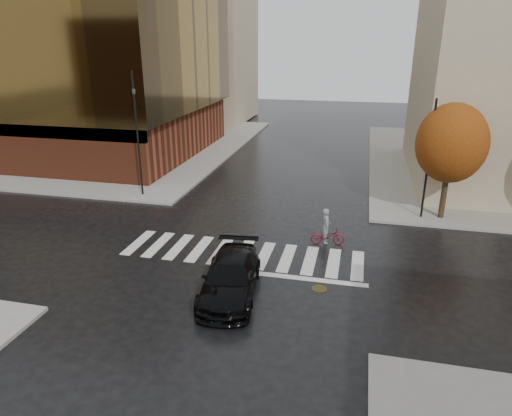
{
  "coord_description": "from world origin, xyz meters",
  "views": [
    {
      "loc": [
        5.22,
        -18.83,
        9.8
      ],
      "look_at": [
        0.43,
        1.58,
        2.0
      ],
      "focal_mm": 32.0,
      "sensor_mm": 36.0,
      "label": 1
    }
  ],
  "objects": [
    {
      "name": "tree_ne_a",
      "position": [
        10.0,
        7.4,
        4.46
      ],
      "size": [
        3.8,
        3.8,
        6.5
      ],
      "color": "#322616",
      "rests_on": "sidewalk_ne"
    },
    {
      "name": "cyclist",
      "position": [
        3.89,
        2.5,
        0.65
      ],
      "size": [
        1.76,
        0.86,
        1.91
      ],
      "rotation": [
        0.0,
        0.0,
        1.74
      ],
      "color": "maroon",
      "rests_on": "ground"
    },
    {
      "name": "ground",
      "position": [
        0.0,
        0.0,
        0.0
      ],
      "size": [
        120.0,
        120.0,
        0.0
      ],
      "primitive_type": "plane",
      "color": "black",
      "rests_on": "ground"
    },
    {
      "name": "office_glass",
      "position": [
        -22.0,
        17.99,
        8.28
      ],
      "size": [
        27.0,
        19.0,
        16.0
      ],
      "color": "maroon",
      "rests_on": "sidewalk_nw"
    },
    {
      "name": "manhole",
      "position": [
        3.99,
        -2.0,
        0.01
      ],
      "size": [
        0.86,
        0.86,
        0.01
      ],
      "primitive_type": "cylinder",
      "rotation": [
        0.0,
        0.0,
        0.42
      ],
      "color": "#4F441C",
      "rests_on": "ground"
    },
    {
      "name": "sidewalk_nw",
      "position": [
        -21.0,
        21.0,
        0.07
      ],
      "size": [
        30.0,
        30.0,
        0.15
      ],
      "primitive_type": "cube",
      "color": "gray",
      "rests_on": "ground"
    },
    {
      "name": "traffic_light_nw",
      "position": [
        -8.62,
        7.32,
        4.7
      ],
      "size": [
        0.23,
        0.2,
        7.87
      ],
      "rotation": [
        0.0,
        0.0,
        -1.33
      ],
      "color": "black",
      "rests_on": "sidewalk_nw"
    },
    {
      "name": "traffic_light_ne",
      "position": [
        8.91,
        7.23,
        3.91
      ],
      "size": [
        0.14,
        0.17,
        6.71
      ],
      "rotation": [
        0.0,
        0.0,
        3.13
      ],
      "color": "black",
      "rests_on": "sidewalk_ne"
    },
    {
      "name": "crosswalk",
      "position": [
        0.0,
        0.5,
        0.01
      ],
      "size": [
        12.0,
        3.0,
        0.01
      ],
      "primitive_type": "cube",
      "color": "silver",
      "rests_on": "ground"
    },
    {
      "name": "sedan",
      "position": [
        0.5,
        -3.24,
        0.76
      ],
      "size": [
        2.76,
        5.46,
        1.52
      ],
      "primitive_type": "imported",
      "rotation": [
        0.0,
        0.0,
        0.12
      ],
      "color": "black",
      "rests_on": "ground"
    },
    {
      "name": "building_nw_far",
      "position": [
        -16.0,
        37.0,
        10.15
      ],
      "size": [
        14.0,
        12.0,
        20.0
      ],
      "primitive_type": "cube",
      "color": "tan",
      "rests_on": "sidewalk_nw"
    },
    {
      "name": "fire_hydrant",
      "position": [
        -9.26,
        9.41,
        0.56
      ],
      "size": [
        0.27,
        0.27,
        0.76
      ],
      "color": "#CCC90C",
      "rests_on": "sidewalk_nw"
    }
  ]
}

